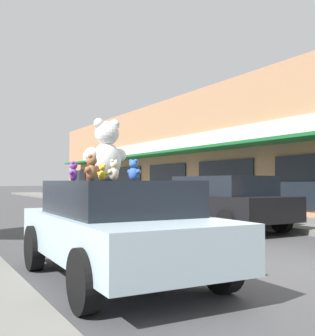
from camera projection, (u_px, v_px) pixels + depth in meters
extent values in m
plane|color=#424244|center=(273.00, 268.00, 6.90)|extent=(260.00, 260.00, 0.00)
cube|color=tan|center=(291.00, 154.00, 24.95)|extent=(13.97, 41.45, 6.09)
cube|color=#19662D|center=(181.00, 151.00, 21.18)|extent=(1.46, 34.81, 0.12)
cube|color=silver|center=(192.00, 141.00, 21.53)|extent=(0.08, 33.16, 0.70)
cube|color=black|center=(224.00, 182.00, 19.21)|extent=(0.06, 3.94, 2.00)
cube|color=black|center=(167.00, 182.00, 23.73)|extent=(0.06, 3.94, 2.00)
cube|color=black|center=(127.00, 182.00, 28.24)|extent=(0.06, 3.94, 2.00)
cube|color=black|center=(99.00, 182.00, 32.76)|extent=(0.06, 3.94, 2.00)
cube|color=black|center=(78.00, 182.00, 37.28)|extent=(0.06, 3.94, 2.00)
cube|color=#ADC6D1|center=(118.00, 235.00, 6.10)|extent=(1.97, 4.15, 0.59)
cube|color=black|center=(118.00, 197.00, 6.12)|extent=(1.70, 2.30, 0.49)
cylinder|color=black|center=(34.00, 248.00, 6.78)|extent=(0.22, 0.72, 0.72)
cylinder|color=black|center=(137.00, 240.00, 7.65)|extent=(0.22, 0.72, 0.72)
cylinder|color=black|center=(84.00, 281.00, 4.54)|extent=(0.22, 0.72, 0.72)
cylinder|color=black|center=(222.00, 265.00, 5.40)|extent=(0.22, 0.72, 0.72)
ellipsoid|color=white|center=(107.00, 162.00, 6.26)|extent=(0.46, 0.40, 0.57)
sphere|color=white|center=(107.00, 133.00, 6.28)|extent=(0.39, 0.39, 0.36)
sphere|color=white|center=(115.00, 125.00, 6.35)|extent=(0.16, 0.16, 0.15)
sphere|color=white|center=(99.00, 123.00, 6.21)|extent=(0.16, 0.16, 0.15)
sphere|color=white|center=(102.00, 136.00, 6.40)|extent=(0.15, 0.15, 0.14)
sphere|color=white|center=(119.00, 155.00, 6.42)|extent=(0.22, 0.22, 0.21)
sphere|color=white|center=(92.00, 154.00, 6.17)|extent=(0.22, 0.22, 0.21)
ellipsoid|color=yellow|center=(102.00, 175.00, 5.46)|extent=(0.14, 0.13, 0.13)
sphere|color=yellow|center=(102.00, 168.00, 5.47)|extent=(0.12, 0.12, 0.09)
sphere|color=yellow|center=(104.00, 165.00, 5.46)|extent=(0.05, 0.05, 0.04)
sphere|color=yellow|center=(100.00, 165.00, 5.47)|extent=(0.05, 0.05, 0.04)
sphere|color=#FFFF4D|center=(103.00, 168.00, 5.50)|extent=(0.05, 0.05, 0.03)
sphere|color=yellow|center=(106.00, 174.00, 5.46)|extent=(0.07, 0.07, 0.05)
sphere|color=yellow|center=(98.00, 174.00, 5.48)|extent=(0.07, 0.07, 0.05)
ellipsoid|color=beige|center=(114.00, 174.00, 5.66)|extent=(0.17, 0.16, 0.18)
sphere|color=beige|center=(114.00, 164.00, 5.66)|extent=(0.15, 0.15, 0.11)
sphere|color=beige|center=(116.00, 161.00, 5.70)|extent=(0.06, 0.06, 0.05)
sphere|color=beige|center=(112.00, 161.00, 5.63)|extent=(0.06, 0.06, 0.05)
sphere|color=white|center=(111.00, 165.00, 5.69)|extent=(0.06, 0.06, 0.04)
sphere|color=beige|center=(117.00, 172.00, 5.72)|extent=(0.09, 0.09, 0.06)
sphere|color=beige|center=(110.00, 172.00, 5.61)|extent=(0.09, 0.09, 0.06)
ellipsoid|color=olive|center=(92.00, 172.00, 5.26)|extent=(0.20, 0.20, 0.20)
sphere|color=olive|center=(92.00, 161.00, 5.27)|extent=(0.18, 0.18, 0.13)
sphere|color=olive|center=(94.00, 157.00, 5.31)|extent=(0.08, 0.08, 0.05)
sphere|color=olive|center=(90.00, 156.00, 5.23)|extent=(0.08, 0.08, 0.05)
sphere|color=tan|center=(88.00, 161.00, 5.29)|extent=(0.07, 0.07, 0.05)
sphere|color=olive|center=(94.00, 170.00, 5.35)|extent=(0.10, 0.10, 0.07)
sphere|color=olive|center=(88.00, 169.00, 5.19)|extent=(0.10, 0.10, 0.07)
ellipsoid|color=red|center=(91.00, 174.00, 6.01)|extent=(0.19, 0.20, 0.19)
sphere|color=red|center=(91.00, 164.00, 6.01)|extent=(0.17, 0.17, 0.12)
sphere|color=red|center=(94.00, 160.00, 6.00)|extent=(0.07, 0.07, 0.05)
sphere|color=red|center=(88.00, 161.00, 6.03)|extent=(0.07, 0.07, 0.05)
sphere|color=#FF4741|center=(93.00, 164.00, 6.06)|extent=(0.07, 0.07, 0.05)
sphere|color=red|center=(96.00, 171.00, 5.99)|extent=(0.10, 0.10, 0.07)
sphere|color=red|center=(87.00, 172.00, 6.05)|extent=(0.10, 0.10, 0.07)
ellipsoid|color=purple|center=(73.00, 175.00, 6.33)|extent=(0.18, 0.18, 0.18)
sphere|color=purple|center=(74.00, 166.00, 6.34)|extent=(0.16, 0.16, 0.12)
sphere|color=purple|center=(74.00, 163.00, 6.38)|extent=(0.07, 0.07, 0.05)
sphere|color=purple|center=(73.00, 163.00, 6.30)|extent=(0.07, 0.07, 0.05)
sphere|color=#BA67ED|center=(70.00, 166.00, 6.34)|extent=(0.06, 0.06, 0.04)
sphere|color=purple|center=(74.00, 173.00, 6.41)|extent=(0.09, 0.09, 0.07)
sphere|color=purple|center=(71.00, 172.00, 6.26)|extent=(0.09, 0.09, 0.07)
ellipsoid|color=green|center=(134.00, 174.00, 6.35)|extent=(0.19, 0.17, 0.20)
sphere|color=green|center=(134.00, 165.00, 6.35)|extent=(0.16, 0.16, 0.12)
sphere|color=green|center=(137.00, 161.00, 6.36)|extent=(0.07, 0.07, 0.05)
sphere|color=green|center=(131.00, 161.00, 6.35)|extent=(0.07, 0.07, 0.05)
sphere|color=#5ADA6D|center=(133.00, 165.00, 6.40)|extent=(0.06, 0.06, 0.05)
sphere|color=green|center=(139.00, 172.00, 6.37)|extent=(0.09, 0.09, 0.07)
sphere|color=green|center=(128.00, 172.00, 6.35)|extent=(0.09, 0.09, 0.07)
ellipsoid|color=blue|center=(133.00, 174.00, 5.95)|extent=(0.17, 0.18, 0.19)
sphere|color=blue|center=(133.00, 164.00, 5.96)|extent=(0.16, 0.16, 0.12)
sphere|color=blue|center=(136.00, 161.00, 5.93)|extent=(0.07, 0.07, 0.05)
sphere|color=blue|center=(131.00, 161.00, 5.98)|extent=(0.07, 0.07, 0.05)
sphere|color=#548DFF|center=(136.00, 165.00, 6.00)|extent=(0.06, 0.06, 0.05)
sphere|color=blue|center=(138.00, 172.00, 5.92)|extent=(0.09, 0.09, 0.07)
sphere|color=blue|center=(130.00, 172.00, 6.01)|extent=(0.09, 0.09, 0.07)
ellipsoid|color=black|center=(111.00, 176.00, 6.86)|extent=(0.16, 0.15, 0.16)
sphere|color=black|center=(111.00, 169.00, 6.86)|extent=(0.14, 0.14, 0.10)
sphere|color=black|center=(113.00, 166.00, 6.86)|extent=(0.06, 0.06, 0.04)
sphere|color=black|center=(109.00, 166.00, 6.86)|extent=(0.06, 0.06, 0.04)
sphere|color=#3A3A3D|center=(111.00, 169.00, 6.90)|extent=(0.05, 0.05, 0.04)
sphere|color=black|center=(115.00, 174.00, 6.86)|extent=(0.08, 0.08, 0.06)
sphere|color=black|center=(107.00, 174.00, 6.87)|extent=(0.08, 0.08, 0.06)
ellipsoid|color=pink|center=(105.00, 175.00, 6.67)|extent=(0.17, 0.18, 0.19)
sphere|color=pink|center=(105.00, 166.00, 6.67)|extent=(0.16, 0.16, 0.12)
sphere|color=pink|center=(107.00, 163.00, 6.65)|extent=(0.07, 0.07, 0.05)
sphere|color=pink|center=(103.00, 163.00, 6.70)|extent=(0.07, 0.07, 0.05)
sphere|color=#FFA3DA|center=(107.00, 167.00, 6.71)|extent=(0.06, 0.06, 0.04)
sphere|color=pink|center=(109.00, 173.00, 6.63)|extent=(0.09, 0.09, 0.07)
sphere|color=pink|center=(102.00, 173.00, 6.72)|extent=(0.09, 0.09, 0.07)
cube|color=black|center=(223.00, 206.00, 12.47)|extent=(1.96, 4.53, 0.67)
cube|color=black|center=(222.00, 186.00, 12.49)|extent=(1.72, 2.96, 0.56)
cylinder|color=black|center=(170.00, 215.00, 13.21)|extent=(0.20, 0.72, 0.72)
cylinder|color=black|center=(219.00, 213.00, 14.15)|extent=(0.20, 0.72, 0.72)
cylinder|color=black|center=(227.00, 223.00, 10.76)|extent=(0.20, 0.72, 0.72)
cylinder|color=black|center=(281.00, 220.00, 11.70)|extent=(0.20, 0.72, 0.72)
cube|color=#1E4793|center=(146.00, 201.00, 16.70)|extent=(1.95, 4.08, 0.55)
cube|color=black|center=(146.00, 188.00, 16.72)|extent=(1.71, 2.73, 0.53)
cylinder|color=black|center=(112.00, 207.00, 17.33)|extent=(0.20, 0.72, 0.72)
cylinder|color=black|center=(152.00, 206.00, 18.26)|extent=(0.20, 0.72, 0.72)
cylinder|color=black|center=(139.00, 211.00, 15.13)|extent=(0.20, 0.72, 0.72)
cylinder|color=black|center=(184.00, 209.00, 16.06)|extent=(0.20, 0.72, 0.72)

